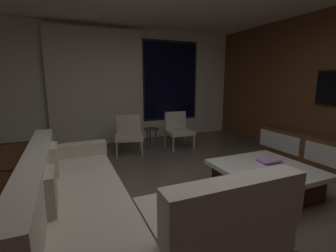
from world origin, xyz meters
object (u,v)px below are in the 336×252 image
at_px(side_stool, 151,132).
at_px(sectional_couch, 108,208).
at_px(coffee_table, 265,179).
at_px(accent_chair_by_curtain, 129,132).
at_px(book_stack_on_coffee_table, 269,160).
at_px(accent_chair_near_window, 178,128).

bearing_deg(side_stool, sectional_couch, -117.49).
bearing_deg(coffee_table, accent_chair_by_curtain, 116.47).
xyz_separation_m(coffee_table, book_stack_on_coffee_table, (0.17, 0.12, 0.20)).
bearing_deg(coffee_table, book_stack_on_coffee_table, 35.90).
bearing_deg(accent_chair_by_curtain, side_stool, 8.24).
distance_m(accent_chair_near_window, accent_chair_by_curtain, 1.11).
xyz_separation_m(sectional_couch, book_stack_on_coffee_table, (2.24, 0.22, 0.10)).
relative_size(book_stack_on_coffee_table, side_stool, 0.59).
height_order(coffee_table, accent_chair_by_curtain, accent_chair_by_curtain).
distance_m(coffee_table, side_stool, 2.62).
distance_m(book_stack_on_coffee_table, accent_chair_near_window, 2.35).
bearing_deg(book_stack_on_coffee_table, accent_chair_near_window, 96.84).
bearing_deg(sectional_couch, side_stool, 62.51).
bearing_deg(side_stool, book_stack_on_coffee_table, -69.82).
xyz_separation_m(accent_chair_by_curtain, side_stool, (0.51, 0.07, -0.06)).
bearing_deg(accent_chair_by_curtain, coffee_table, -63.53).
bearing_deg(accent_chair_near_window, sectional_couch, -127.55).
distance_m(book_stack_on_coffee_table, side_stool, 2.55).
relative_size(coffee_table, accent_chair_near_window, 1.49).
height_order(coffee_table, accent_chair_near_window, accent_chair_near_window).
relative_size(coffee_table, accent_chair_by_curtain, 1.49).
distance_m(sectional_couch, accent_chair_near_window, 3.21).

